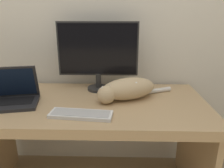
{
  "coord_description": "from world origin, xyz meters",
  "views": [
    {
      "loc": [
        0.19,
        -0.95,
        1.28
      ],
      "look_at": [
        0.15,
        0.33,
        0.86
      ],
      "focal_mm": 35.0,
      "sensor_mm": 36.0,
      "label": 1
    }
  ],
  "objects": [
    {
      "name": "cat",
      "position": [
        0.25,
        0.41,
        0.8
      ],
      "size": [
        0.53,
        0.33,
        0.14
      ],
      "rotation": [
        0.0,
        0.0,
        0.4
      ],
      "color": "#D1B284",
      "rests_on": "desk"
    },
    {
      "name": "laptop",
      "position": [
        -0.49,
        0.31,
        0.78
      ],
      "size": [
        0.38,
        0.3,
        0.24
      ],
      "rotation": [
        0.0,
        0.0,
        0.21
      ],
      "color": "#232326",
      "rests_on": "desk"
    },
    {
      "name": "desk",
      "position": [
        0.0,
        0.37,
        0.58
      ],
      "size": [
        1.54,
        0.74,
        0.73
      ],
      "color": "tan",
      "rests_on": "ground_plane"
    },
    {
      "name": "monitor",
      "position": [
        0.05,
        0.6,
        1.01
      ],
      "size": [
        0.58,
        0.17,
        0.5
      ],
      "color": "#282828",
      "rests_on": "desk"
    },
    {
      "name": "wall_back",
      "position": [
        0.0,
        0.8,
        1.3
      ],
      "size": [
        6.4,
        0.06,
        2.6
      ],
      "color": "silver",
      "rests_on": "ground_plane"
    },
    {
      "name": "external_keyboard",
      "position": [
        -0.02,
        0.15,
        0.74
      ],
      "size": [
        0.36,
        0.15,
        0.02
      ],
      "rotation": [
        0.0,
        0.0,
        -0.1
      ],
      "color": "white",
      "rests_on": "desk"
    }
  ]
}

